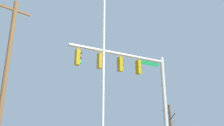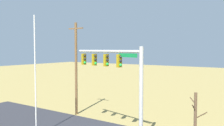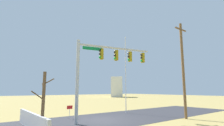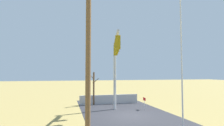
{
  "view_description": "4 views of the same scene",
  "coord_description": "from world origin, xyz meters",
  "px_view_note": "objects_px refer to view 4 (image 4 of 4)",
  "views": [
    {
      "loc": [
        -10.13,
        -8.54,
        1.65
      ],
      "look_at": [
        -0.76,
        1.88,
        6.02
      ],
      "focal_mm": 35.51,
      "sensor_mm": 36.0,
      "label": 1
    },
    {
      "loc": [
        10.41,
        -13.97,
        6.72
      ],
      "look_at": [
        -0.31,
        1.84,
        5.63
      ],
      "focal_mm": 38.81,
      "sensor_mm": 36.0,
      "label": 2
    },
    {
      "loc": [
        9.54,
        13.69,
        2.7
      ],
      "look_at": [
        -0.48,
        0.76,
        5.22
      ],
      "focal_mm": 28.13,
      "sensor_mm": 36.0,
      "label": 3
    },
    {
      "loc": [
        -15.48,
        5.47,
        3.72
      ],
      "look_at": [
        -1.23,
        1.89,
        4.55
      ],
      "focal_mm": 29.29,
      "sensor_mm": 36.0,
      "label": 4
    }
  ],
  "objects_px": {
    "flagpole": "(182,59)",
    "open_sign": "(144,101)",
    "signal_mast": "(116,59)",
    "bare_tree": "(94,88)",
    "utility_pole": "(88,50)"
  },
  "relations": [
    {
      "from": "flagpole",
      "to": "open_sign",
      "type": "height_order",
      "value": "flagpole"
    },
    {
      "from": "signal_mast",
      "to": "bare_tree",
      "type": "height_order",
      "value": "signal_mast"
    },
    {
      "from": "utility_pole",
      "to": "flagpole",
      "type": "bearing_deg",
      "value": -74.81
    },
    {
      "from": "open_sign",
      "to": "utility_pole",
      "type": "bearing_deg",
      "value": 141.81
    },
    {
      "from": "flagpole",
      "to": "signal_mast",
      "type": "bearing_deg",
      "value": 29.62
    },
    {
      "from": "signal_mast",
      "to": "open_sign",
      "type": "bearing_deg",
      "value": -67.16
    },
    {
      "from": "bare_tree",
      "to": "open_sign",
      "type": "relative_size",
      "value": 3.16
    },
    {
      "from": "signal_mast",
      "to": "flagpole",
      "type": "xyz_separation_m",
      "value": [
        -5.47,
        -3.11,
        -0.37
      ]
    },
    {
      "from": "signal_mast",
      "to": "utility_pole",
      "type": "xyz_separation_m",
      "value": [
        -7.23,
        3.37,
        -0.14
      ]
    },
    {
      "from": "signal_mast",
      "to": "bare_tree",
      "type": "distance_m",
      "value": 6.3
    },
    {
      "from": "utility_pole",
      "to": "open_sign",
      "type": "distance_m",
      "value": 11.76
    },
    {
      "from": "flagpole",
      "to": "bare_tree",
      "type": "bearing_deg",
      "value": 21.74
    },
    {
      "from": "flagpole",
      "to": "open_sign",
      "type": "xyz_separation_m",
      "value": [
        6.94,
        -0.36,
        -3.75
      ]
    },
    {
      "from": "flagpole",
      "to": "utility_pole",
      "type": "relative_size",
      "value": 0.99
    },
    {
      "from": "open_sign",
      "to": "signal_mast",
      "type": "bearing_deg",
      "value": 112.84
    }
  ]
}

